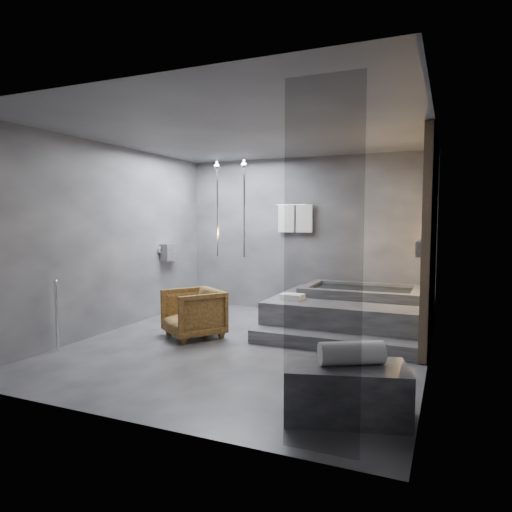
% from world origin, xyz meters
% --- Properties ---
extents(room, '(5.00, 5.04, 2.82)m').
position_xyz_m(room, '(0.40, 0.24, 1.73)').
color(room, '#303033').
rests_on(room, ground).
extents(tub_deck, '(2.20, 2.00, 0.50)m').
position_xyz_m(tub_deck, '(1.05, 1.45, 0.25)').
color(tub_deck, '#353538').
rests_on(tub_deck, ground).
extents(tub_step, '(2.20, 0.36, 0.18)m').
position_xyz_m(tub_step, '(1.05, 0.27, 0.09)').
color(tub_step, '#353538').
rests_on(tub_step, ground).
extents(concrete_bench, '(1.14, 0.82, 0.46)m').
position_xyz_m(concrete_bench, '(1.67, -1.70, 0.23)').
color(concrete_bench, '#303032').
rests_on(concrete_bench, ground).
extents(driftwood_chair, '(1.04, 1.05, 0.69)m').
position_xyz_m(driftwood_chair, '(-0.91, 0.10, 0.35)').
color(driftwood_chair, '#432A10').
rests_on(driftwood_chair, ground).
extents(rolled_towel, '(0.58, 0.44, 0.20)m').
position_xyz_m(rolled_towel, '(1.71, -1.67, 0.56)').
color(rolled_towel, white).
rests_on(rolled_towel, concrete_bench).
extents(deck_towel, '(0.35, 0.27, 0.09)m').
position_xyz_m(deck_towel, '(0.32, 0.88, 0.54)').
color(deck_towel, white).
rests_on(deck_towel, tub_deck).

